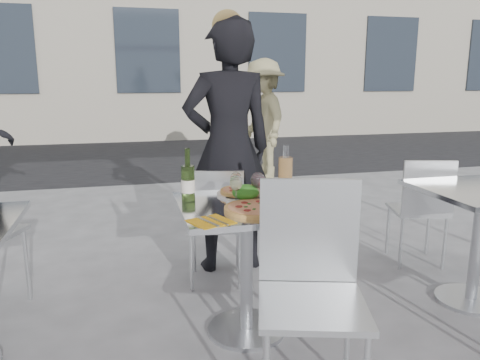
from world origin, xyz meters
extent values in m
plane|color=slate|center=(0.00, 0.00, 0.00)|extent=(80.00, 80.00, 0.00)
cube|color=black|center=(0.00, 6.50, 0.00)|extent=(24.00, 5.00, 0.00)
cylinder|color=#B7BABF|center=(0.00, 0.00, 0.01)|extent=(0.44, 0.44, 0.02)
cylinder|color=#B7BABF|center=(0.00, 0.00, 0.37)|extent=(0.07, 0.07, 0.72)
cube|color=silver|center=(0.00, 0.00, 0.73)|extent=(0.72, 0.72, 0.03)
cylinder|color=#B7BABF|center=(1.50, 0.00, 0.01)|extent=(0.44, 0.44, 0.02)
cylinder|color=#B7BABF|center=(1.50, 0.00, 0.37)|extent=(0.07, 0.07, 0.72)
cylinder|color=silver|center=(0.16, 0.84, 0.20)|extent=(0.02, 0.02, 0.40)
cylinder|color=silver|center=(-0.16, 0.91, 0.20)|extent=(0.02, 0.02, 0.40)
cylinder|color=silver|center=(0.09, 0.53, 0.20)|extent=(0.02, 0.02, 0.40)
cylinder|color=silver|center=(-0.23, 0.60, 0.20)|extent=(0.02, 0.02, 0.40)
cube|color=silver|center=(-0.03, 0.72, 0.41)|extent=(0.45, 0.45, 0.02)
cube|color=silver|center=(-0.07, 0.54, 0.63)|extent=(0.37, 0.10, 0.40)
cylinder|color=silver|center=(-0.03, -0.45, 0.24)|extent=(0.03, 0.03, 0.48)
cylinder|color=silver|center=(0.34, -0.55, 0.24)|extent=(0.03, 0.03, 0.48)
cube|color=silver|center=(0.10, -0.68, 0.49)|extent=(0.55, 0.55, 0.03)
cube|color=silver|center=(0.16, -0.47, 0.74)|extent=(0.43, 0.15, 0.48)
cylinder|color=silver|center=(-1.27, 0.72, 0.24)|extent=(0.03, 0.03, 0.48)
cylinder|color=silver|center=(1.74, 0.81, 0.20)|extent=(0.02, 0.02, 0.41)
cylinder|color=silver|center=(1.43, 0.89, 0.20)|extent=(0.02, 0.02, 0.41)
cylinder|color=silver|center=(1.66, 0.50, 0.20)|extent=(0.02, 0.02, 0.41)
cylinder|color=silver|center=(1.35, 0.58, 0.20)|extent=(0.02, 0.02, 0.41)
cube|color=silver|center=(1.55, 0.70, 0.42)|extent=(0.46, 0.46, 0.02)
cube|color=silver|center=(1.50, 0.51, 0.63)|extent=(0.37, 0.12, 0.41)
imported|color=black|center=(0.11, 0.95, 0.91)|extent=(0.69, 0.47, 1.82)
imported|color=#938A5F|center=(1.30, 3.98, 0.84)|extent=(0.67, 1.11, 1.68)
cylinder|color=tan|center=(0.02, -0.13, 0.76)|extent=(0.34, 0.34, 0.02)
cylinder|color=beige|center=(0.02, -0.13, 0.77)|extent=(0.30, 0.30, 0.00)
cylinder|color=white|center=(0.04, 0.20, 0.76)|extent=(0.32, 0.32, 0.01)
cylinder|color=tan|center=(0.04, 0.20, 0.77)|extent=(0.28, 0.28, 0.02)
cylinder|color=beige|center=(0.04, 0.20, 0.78)|extent=(0.25, 0.25, 0.00)
cylinder|color=white|center=(0.02, 0.09, 0.76)|extent=(0.22, 0.22, 0.01)
ellipsoid|color=#186119|center=(0.02, 0.09, 0.80)|extent=(0.15, 0.15, 0.08)
sphere|color=#B21914|center=(0.06, 0.11, 0.81)|extent=(0.03, 0.03, 0.03)
cylinder|color=#395520|center=(-0.30, 0.12, 0.85)|extent=(0.07, 0.07, 0.20)
cone|color=#395520|center=(-0.30, 0.12, 0.95)|extent=(0.07, 0.07, 0.03)
cylinder|color=#395520|center=(-0.30, 0.12, 0.99)|extent=(0.03, 0.03, 0.10)
cylinder|color=silver|center=(-0.30, 0.12, 0.84)|extent=(0.07, 0.08, 0.07)
cylinder|color=#E1AA60|center=(0.27, 0.14, 0.86)|extent=(0.08, 0.08, 0.22)
cylinder|color=white|center=(0.27, 0.14, 1.00)|extent=(0.03, 0.03, 0.08)
cylinder|color=white|center=(0.17, 0.01, 0.80)|extent=(0.06, 0.06, 0.09)
cylinder|color=silver|center=(0.17, 0.01, 0.85)|extent=(0.06, 0.06, 0.02)
cylinder|color=white|center=(-0.05, 0.02, 0.75)|extent=(0.06, 0.06, 0.00)
cylinder|color=white|center=(-0.05, 0.02, 0.80)|extent=(0.01, 0.01, 0.09)
ellipsoid|color=white|center=(-0.05, 0.02, 0.86)|extent=(0.07, 0.07, 0.08)
ellipsoid|color=#F5F7AE|center=(-0.05, 0.02, 0.85)|extent=(0.05, 0.05, 0.05)
cylinder|color=white|center=(-0.03, 0.10, 0.75)|extent=(0.06, 0.06, 0.00)
cylinder|color=white|center=(-0.03, 0.10, 0.80)|extent=(0.01, 0.01, 0.09)
ellipsoid|color=white|center=(-0.03, 0.10, 0.86)|extent=(0.07, 0.07, 0.08)
ellipsoid|color=#F5F7AE|center=(-0.03, 0.10, 0.85)|extent=(0.05, 0.05, 0.05)
cylinder|color=white|center=(0.07, 0.06, 0.75)|extent=(0.06, 0.06, 0.00)
cylinder|color=white|center=(0.07, 0.06, 0.80)|extent=(0.01, 0.01, 0.09)
ellipsoid|color=white|center=(0.07, 0.06, 0.86)|extent=(0.07, 0.07, 0.08)
ellipsoid|color=#400912|center=(0.07, 0.06, 0.85)|extent=(0.05, 0.05, 0.05)
cylinder|color=white|center=(0.08, 0.05, 0.75)|extent=(0.06, 0.06, 0.00)
cylinder|color=white|center=(0.08, 0.05, 0.80)|extent=(0.01, 0.01, 0.09)
ellipsoid|color=white|center=(0.08, 0.05, 0.86)|extent=(0.07, 0.07, 0.08)
ellipsoid|color=#400912|center=(0.08, 0.05, 0.85)|extent=(0.05, 0.05, 0.05)
cube|color=gold|center=(-0.25, -0.27, 0.75)|extent=(0.23, 0.23, 0.00)
cube|color=#B7BABF|center=(-0.27, -0.27, 0.76)|extent=(0.09, 0.19, 0.00)
cube|color=#B7BABF|center=(-0.22, -0.27, 0.76)|extent=(0.08, 0.17, 0.00)
cube|color=gold|center=(0.24, -0.18, 0.75)|extent=(0.23, 0.23, 0.00)
cube|color=#B7BABF|center=(0.22, -0.18, 0.76)|extent=(0.09, 0.19, 0.00)
cube|color=#B7BABF|center=(0.27, -0.18, 0.76)|extent=(0.08, 0.17, 0.00)
camera|label=1|loc=(-0.63, -2.34, 1.41)|focal=35.00mm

